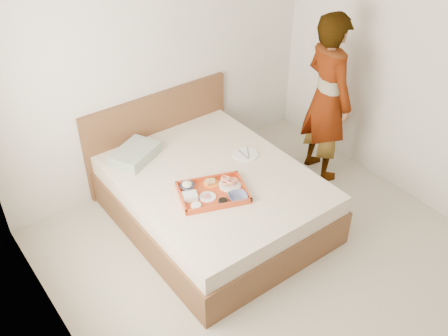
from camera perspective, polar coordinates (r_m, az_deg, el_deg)
The scene contains 17 objects.
ground at distance 4.49m, azimuth 7.58°, elevation -11.99°, with size 3.50×4.00×0.01m, color #BAB19E.
wall_back at distance 5.03m, azimuth -7.24°, elevation 12.18°, with size 3.50×0.01×2.60m, color silver.
wall_left at distance 2.90m, azimuth -16.72°, elevation -9.89°, with size 0.01×4.00×2.60m, color silver.
bed at distance 4.80m, azimuth -1.19°, elevation -3.36°, with size 1.65×2.00×0.53m, color brown.
headboard at distance 5.35m, azimuth -7.33°, elevation 3.70°, with size 1.65×0.06×0.95m, color brown.
pillow at distance 4.90m, azimuth -9.94°, elevation 1.58°, with size 0.45×0.31×0.11m, color #9FAB9C.
tray at distance 4.40m, azimuth -1.26°, elevation -2.75°, with size 0.58×0.42×0.05m, color #C43D10.
prawn_plate at distance 4.49m, azimuth 0.67°, elevation -1.91°, with size 0.20×0.20×0.01m, color white.
navy_bowl_big at distance 4.34m, azimuth 1.56°, elevation -3.26°, with size 0.16×0.16×0.04m, color navy.
sauce_dish at distance 4.29m, azimuth -0.10°, elevation -3.81°, with size 0.08×0.08×0.03m, color black.
meat_plate at distance 4.36m, azimuth -1.85°, elevation -3.27°, with size 0.14×0.14×0.01m, color white.
bread_plate at distance 4.51m, azimuth -1.45°, elevation -1.74°, with size 0.14×0.14×0.01m, color orange.
salad_bowl at distance 4.46m, azimuth -4.14°, elevation -2.07°, with size 0.13×0.13×0.04m, color navy.
plastic_tub at distance 4.34m, azimuth -3.83°, elevation -3.18°, with size 0.12×0.10×0.05m, color silver.
cheese_round at distance 4.26m, azimuth -3.16°, elevation -4.29°, with size 0.08×0.08×0.03m, color white.
dinner_plate at distance 4.91m, azimuth 2.44°, elevation 1.57°, with size 0.25×0.25×0.01m, color white.
person at distance 5.23m, azimuth 11.53°, elevation 7.66°, with size 0.65×0.42×1.78m, color white.
Camera 1 is at (-2.24, -2.03, 3.31)m, focal length 40.70 mm.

